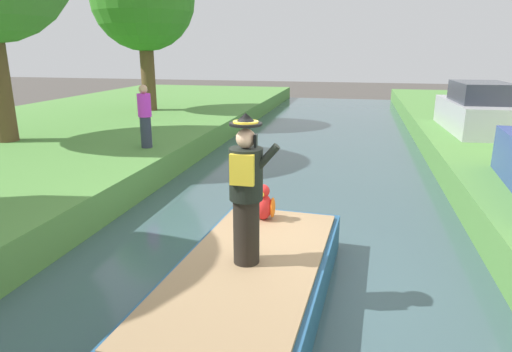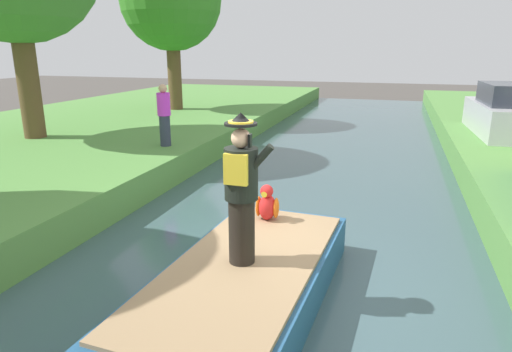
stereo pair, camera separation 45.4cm
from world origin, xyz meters
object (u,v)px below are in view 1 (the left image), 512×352
parked_car_silver (477,111)px  boat (249,286)px  person_bystander (145,116)px  parrot_plush (264,204)px  person_pirate (246,191)px

parked_car_silver → boat: bearing=-115.4°
boat → person_bystander: (-4.08, 5.61, 1.19)m
parrot_plush → parked_car_silver: size_ratio=0.14×
boat → person_pirate: 1.24m
person_pirate → person_bystander: 6.87m
parked_car_silver → person_bystander: 9.95m
parked_car_silver → person_bystander: (-8.88, -4.49, 0.18)m
parked_car_silver → person_bystander: size_ratio=2.54×
person_pirate → parked_car_silver: size_ratio=0.45×
parrot_plush → parked_car_silver: 9.92m
parrot_plush → person_bystander: (-3.95, 4.11, 0.63)m
boat → person_pirate: size_ratio=2.32×
person_pirate → parked_car_silver: bearing=79.7°
parked_car_silver → person_bystander: person_bystander is taller
boat → parked_car_silver: size_ratio=1.06×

